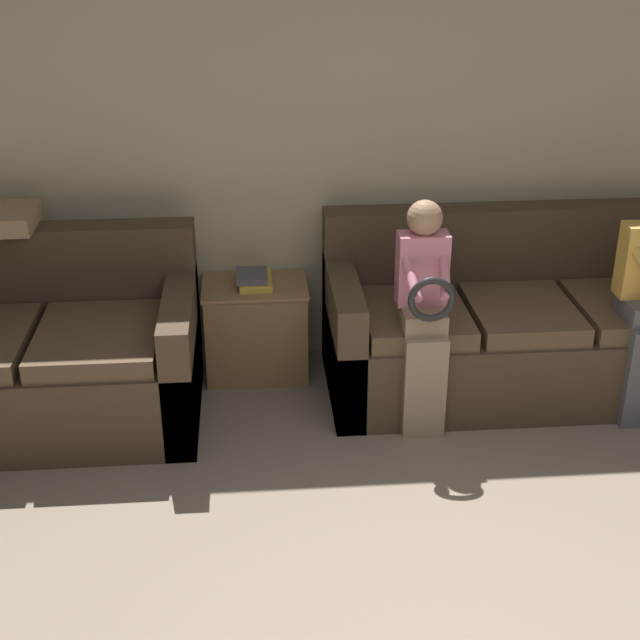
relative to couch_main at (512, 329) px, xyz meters
The scene contains 6 objects.
wall_back 1.34m from the couch_main, 146.34° to the left, with size 7.82×0.06×2.55m.
couch_main is the anchor object (origin of this frame).
couch_side 2.65m from the couch_main, behind, with size 1.67×1.00×0.98m.
child_left_seated 0.81m from the couch_main, 147.19° to the right, with size 0.27×0.38×1.24m.
side_shelf 1.50m from the couch_main, 170.00° to the left, with size 0.61×0.45×0.57m.
book_stack 1.53m from the couch_main, 169.85° to the left, with size 0.20×0.30×0.08m.
Camera 1 is at (-0.69, -2.16, 2.60)m, focal length 50.00 mm.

